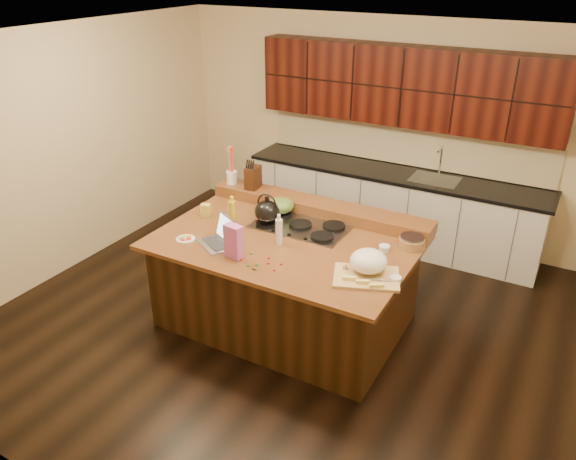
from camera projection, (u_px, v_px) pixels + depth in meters
The scene contains 32 objects.
room at pixel (285, 197), 5.07m from camera, with size 5.52×5.02×2.72m.
island at pixel (286, 281), 5.46m from camera, with size 2.40×1.60×0.92m.
back_ledge at pixel (319, 207), 5.78m from camera, with size 2.40×0.30×0.12m, color black.
cooktop at pixel (300, 226), 5.48m from camera, with size 0.92×0.52×0.05m.
back_counter at pixel (396, 167), 6.84m from camera, with size 3.70×0.66×2.40m.
kettle at pixel (267, 212), 5.45m from camera, with size 0.25×0.25×0.22m, color black.
green_bowl at pixel (280, 205), 5.67m from camera, with size 0.27×0.27×0.15m, color #4E6E2C.
laptop at pixel (221, 237), 5.16m from camera, with size 0.45×0.42×0.25m.
oil_bottle at pixel (232, 214), 5.45m from camera, with size 0.07×0.07×0.27m, color gold.
vinegar_bottle at pixel (279, 232), 5.12m from camera, with size 0.06×0.06×0.25m, color silver.
wooden_tray at pixel (368, 265), 4.64m from camera, with size 0.64×0.56×0.22m.
ramekin_a at pixel (395, 279), 4.58m from camera, with size 0.10×0.10×0.04m, color white.
ramekin_b at pixel (384, 248), 5.06m from camera, with size 0.10×0.10×0.04m, color white.
ramekin_c at pixel (361, 258), 4.89m from camera, with size 0.10×0.10×0.04m, color white.
strainer_bowl at pixel (412, 243), 5.10m from camera, with size 0.24×0.24×0.09m, color #996B3F.
kitchen_timer at pixel (345, 267), 4.73m from camera, with size 0.08×0.08×0.07m, color silver.
pink_bag at pixel (234, 242), 4.89m from camera, with size 0.17×0.09×0.31m, color #BB589D.
candy_plate at pixel (186, 239), 5.26m from camera, with size 0.18×0.18×0.01m, color white.
package_box at pixel (206, 210), 5.70m from camera, with size 0.09×0.07×0.13m, color gold.
utensil_crock at pixel (232, 177), 6.19m from camera, with size 0.12×0.12×0.14m, color white.
knife_block at pixel (253, 177), 6.04m from camera, with size 0.12×0.20×0.24m, color black.
gumdrop_0 at pixel (281, 264), 4.83m from camera, with size 0.02×0.02×0.02m, color red.
gumdrop_1 at pixel (252, 253), 5.00m from camera, with size 0.02×0.02×0.02m, color #198C26.
gumdrop_2 at pixel (274, 270), 4.74m from camera, with size 0.02×0.02×0.02m, color red.
gumdrop_3 at pixel (257, 264), 4.82m from camera, with size 0.02×0.02×0.02m, color #198C26.
gumdrop_4 at pixel (254, 269), 4.76m from camera, with size 0.02×0.02×0.02m, color red.
gumdrop_5 at pixel (248, 265), 4.81m from camera, with size 0.02×0.02×0.02m, color #198C26.
gumdrop_6 at pixel (241, 260), 4.90m from camera, with size 0.02×0.02×0.02m, color red.
gumdrop_7 at pixel (237, 254), 4.99m from camera, with size 0.02×0.02×0.02m, color #198C26.
gumdrop_8 at pixel (269, 258), 4.92m from camera, with size 0.02×0.02×0.02m, color red.
gumdrop_9 at pixel (255, 269), 4.75m from camera, with size 0.02×0.02×0.02m, color #198C26.
gumdrop_10 at pixel (268, 263), 4.84m from camera, with size 0.02×0.02×0.02m, color red.
Camera 1 is at (2.29, -4.07, 3.34)m, focal length 35.00 mm.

